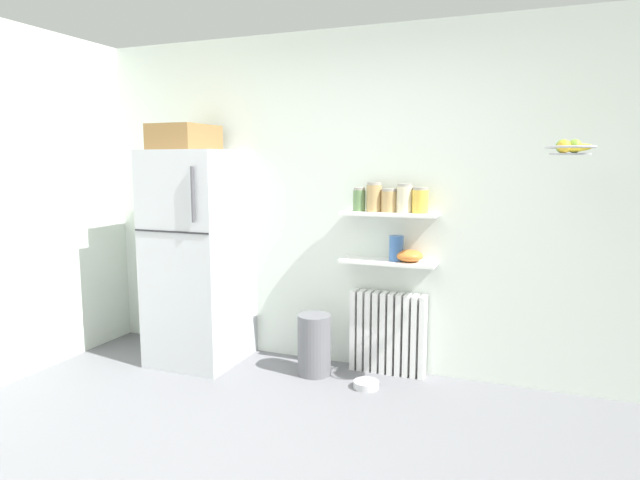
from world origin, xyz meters
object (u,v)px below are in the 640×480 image
at_px(storage_jar_1, 374,197).
at_px(trash_bin, 314,345).
at_px(storage_jar_0, 359,199).
at_px(storage_jar_4, 420,200).
at_px(hanging_fruit_basket, 570,148).
at_px(vase, 396,248).
at_px(refrigerator, 198,252).
at_px(storage_jar_3, 405,198).
at_px(radiator, 388,333).
at_px(shelf_bowl, 410,256).
at_px(storage_jar_2, 389,200).
at_px(pet_food_bowl, 366,384).

bearing_deg(storage_jar_1, trash_bin, -152.89).
xyz_separation_m(storage_jar_0, storage_jar_4, (0.46, 0.00, 0.00)).
bearing_deg(storage_jar_1, hanging_fruit_basket, -15.61).
distance_m(storage_jar_4, vase, 0.39).
height_order(refrigerator, storage_jar_3, refrigerator).
height_order(radiator, storage_jar_3, storage_jar_3).
bearing_deg(storage_jar_0, trash_bin, -144.26).
bearing_deg(storage_jar_4, storage_jar_1, 180.00).
bearing_deg(shelf_bowl, storage_jar_1, 180.00).
bearing_deg(shelf_bowl, vase, 180.00).
distance_m(storage_jar_2, trash_bin, 1.22).
distance_m(storage_jar_1, vase, 0.41).
xyz_separation_m(refrigerator, radiator, (1.50, 0.27, -0.58)).
height_order(refrigerator, pet_food_bowl, refrigerator).
height_order(refrigerator, shelf_bowl, refrigerator).
distance_m(storage_jar_0, storage_jar_4, 0.46).
height_order(pet_food_bowl, hanging_fruit_basket, hanging_fruit_basket).
relative_size(storage_jar_1, storage_jar_4, 1.16).
height_order(radiator, storage_jar_2, storage_jar_2).
height_order(storage_jar_4, pet_food_bowl, storage_jar_4).
height_order(radiator, pet_food_bowl, radiator).
relative_size(storage_jar_2, pet_food_bowl, 0.93).
relative_size(storage_jar_4, hanging_fruit_basket, 0.65).
xyz_separation_m(storage_jar_0, storage_jar_1, (0.11, 0.00, 0.02)).
relative_size(storage_jar_4, trash_bin, 0.40).
relative_size(refrigerator, storage_jar_4, 10.23).
xyz_separation_m(storage_jar_0, hanging_fruit_basket, (1.40, -0.36, 0.36)).
bearing_deg(refrigerator, storage_jar_4, 7.86).
relative_size(storage_jar_1, trash_bin, 0.47).
bearing_deg(radiator, storage_jar_4, -7.48).
xyz_separation_m(radiator, storage_jar_0, (-0.23, -0.03, 1.01)).
height_order(storage_jar_4, trash_bin, storage_jar_4).
height_order(storage_jar_2, storage_jar_3, storage_jar_3).
relative_size(radiator, shelf_bowl, 3.20).
bearing_deg(storage_jar_3, refrigerator, -171.59).
bearing_deg(shelf_bowl, refrigerator, -171.83).
relative_size(vase, pet_food_bowl, 1.02).
height_order(radiator, storage_jar_0, storage_jar_0).
height_order(vase, shelf_bowl, vase).
relative_size(storage_jar_4, vase, 0.99).
bearing_deg(radiator, vase, -26.09).
xyz_separation_m(refrigerator, storage_jar_3, (1.61, 0.24, 0.45)).
xyz_separation_m(radiator, hanging_fruit_basket, (1.17, -0.39, 1.37)).
bearing_deg(storage_jar_0, radiator, 7.48).
bearing_deg(shelf_bowl, storage_jar_4, 0.00).
xyz_separation_m(storage_jar_1, shelf_bowl, (0.28, 0.00, -0.42)).
distance_m(storage_jar_3, storage_jar_4, 0.11).
relative_size(storage_jar_2, storage_jar_3, 0.82).
distance_m(radiator, storage_jar_2, 1.01).
distance_m(refrigerator, storage_jar_1, 1.48).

